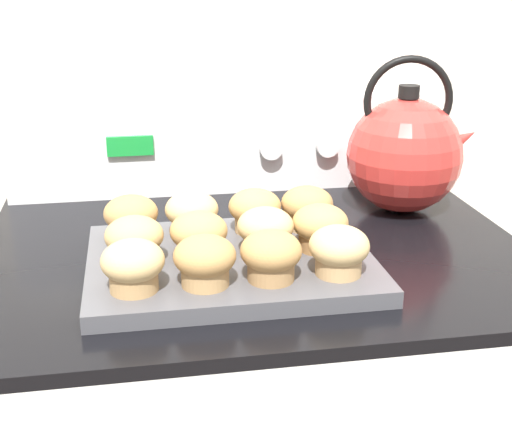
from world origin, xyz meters
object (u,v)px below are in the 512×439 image
muffin_r0_c1 (205,260)px  muffin_r1_c0 (134,240)px  muffin_r1_c3 (320,227)px  tea_kettle (405,153)px  muffin_pan (230,263)px  muffin_r0_c3 (339,250)px  muffin_r0_c2 (271,255)px  muffin_r2_c3 (307,207)px  muffin_r2_c1 (192,213)px  muffin_r1_c2 (263,230)px  muffin_r2_c0 (131,217)px  muffin_r1_c1 (199,235)px  muffin_r2_c2 (252,210)px  muffin_r0_c0 (133,265)px

muffin_r0_c1 → muffin_r1_c0: bearing=134.9°
muffin_r1_c3 → tea_kettle: tea_kettle is taller
muffin_pan → muffin_r0_c3: 0.15m
muffin_r0_c1 → muffin_r0_c3: (0.17, 0.00, 0.00)m
muffin_r0_c1 → muffin_r1_c3: (0.16, 0.09, 0.00)m
muffin_r0_c2 → muffin_r2_c3: (0.09, 0.17, 0.00)m
muffin_r0_c3 → muffin_r2_c1: 0.24m
muffin_r1_c2 → muffin_r1_c3: size_ratio=1.00×
muffin_r0_c2 → muffin_r2_c0: size_ratio=1.00×
muffin_r0_c2 → muffin_r1_c2: size_ratio=1.00×
muffin_r0_c3 → muffin_pan: bearing=146.9°
muffin_r1_c2 → muffin_r1_c0: bearing=-178.3°
muffin_r1_c1 → muffin_r2_c0: size_ratio=1.00×
muffin_r2_c2 → muffin_r0_c0: bearing=-135.2°
muffin_r0_c3 → muffin_r1_c2: size_ratio=1.00×
muffin_r2_c2 → muffin_r2_c3: 0.08m
muffin_r0_c2 → muffin_r1_c2: bearing=86.3°
muffin_pan → muffin_r1_c0: bearing=-178.8°
muffin_pan → muffin_r1_c1: size_ratio=4.96×
muffin_r2_c1 → muffin_r2_c3: 0.17m
muffin_r1_c3 → muffin_r2_c2: (-0.08, 0.08, 0.00)m
muffin_pan → muffin_r2_c1: bearing=116.1°
muffin_r2_c1 → muffin_r2_c3: bearing=-0.7°
muffin_r0_c1 → muffin_r0_c2: same height
muffin_pan → muffin_r1_c3: bearing=1.2°
muffin_r1_c1 → muffin_r2_c1: (-0.00, 0.09, 0.00)m
muffin_r2_c0 → muffin_r0_c0: bearing=-89.8°
muffin_r0_c2 → muffin_r1_c0: size_ratio=1.00×
muffin_r0_c1 → tea_kettle: 0.46m
muffin_r1_c0 → muffin_r2_c0: same height
muffin_r0_c1 → muffin_r2_c3: (0.17, 0.17, 0.00)m
muffin_r1_c3 → muffin_r2_c0: same height
muffin_r2_c1 → muffin_r0_c2: bearing=-64.4°
muffin_r2_c0 → muffin_r2_c3: 0.25m
muffin_pan → muffin_r0_c2: size_ratio=4.96×
muffin_r2_c1 → muffin_r0_c3: bearing=-45.1°
muffin_pan → muffin_r1_c1: muffin_r1_c1 is taller
muffin_r0_c0 → muffin_r0_c1: size_ratio=1.00×
muffin_r2_c1 → muffin_r2_c2: (0.09, -0.00, 0.00)m
muffin_r0_c1 → muffin_r2_c3: size_ratio=1.00×
tea_kettle → muffin_r2_c1: bearing=-162.7°
muffin_r0_c1 → muffin_r1_c3: 0.19m
muffin_r2_c1 → muffin_r2_c2: bearing=-1.2°
muffin_r1_c1 → muffin_r1_c3: (0.16, 0.00, 0.00)m
muffin_r1_c3 → muffin_r2_c3: bearing=88.8°
muffin_r1_c1 → muffin_r2_c3: same height
muffin_r0_c2 → muffin_r2_c0: (-0.17, 0.17, 0.00)m
muffin_r1_c2 → tea_kettle: size_ratio=0.30×
muffin_r0_c0 → muffin_r1_c0: bearing=88.0°
muffin_r2_c0 → tea_kettle: bearing=14.3°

